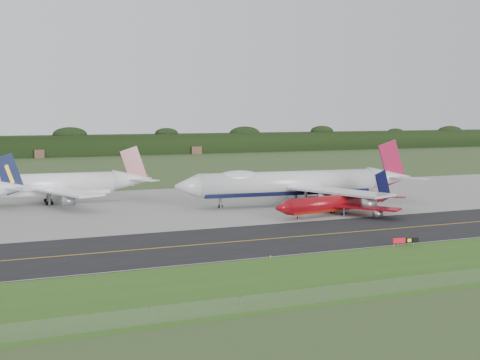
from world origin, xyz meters
name	(u,v)px	position (x,y,z in m)	size (l,w,h in m)	color
ground	(330,230)	(0.00, 0.00, 0.00)	(600.00, 600.00, 0.00)	#374D24
grass_verge	(436,263)	(0.00, -35.00, 0.01)	(400.00, 30.00, 0.01)	#335A1A
taxiway	(340,233)	(0.00, -4.00, 0.01)	(400.00, 32.00, 0.02)	black
apron	(239,201)	(0.00, 51.00, 0.01)	(400.00, 78.00, 0.01)	gray
taxiway_centreline	(340,233)	(0.00, -4.00, 0.03)	(400.00, 0.40, 0.00)	gold
taxiway_edge_line	(382,246)	(0.00, -19.50, 0.03)	(400.00, 0.25, 0.00)	silver
horizon_treeline	(93,146)	(0.00, 273.76, 5.47)	(700.00, 25.00, 12.00)	black
jet_ba_747	(296,183)	(11.75, 38.47, 6.06)	(70.87, 58.48, 17.81)	silver
jet_red_737	(338,203)	(13.36, 18.75, 2.91)	(38.85, 31.24, 10.54)	maroon
jet_star_tail	(47,185)	(-51.61, 67.96, 5.30)	(60.22, 50.36, 15.89)	white
taxiway_sign	(406,240)	(3.94, -21.51, 1.23)	(5.15, 1.22, 1.74)	slate
edge_marker_left	(270,257)	(-24.42, -20.50, 0.25)	(0.16, 0.16, 0.50)	yellow
edge_marker_center	(394,245)	(1.97, -20.50, 0.25)	(0.16, 0.16, 0.50)	yellow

